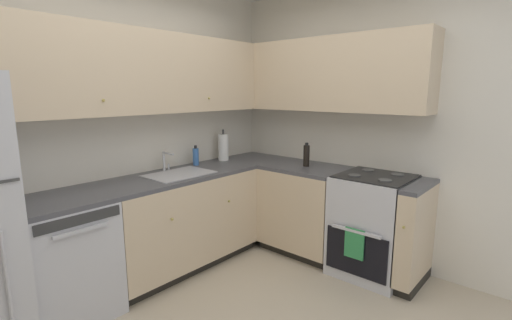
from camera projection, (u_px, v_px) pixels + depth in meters
name	position (u px, v px, depth m)	size (l,w,h in m)	color
wall_back	(114.00, 129.00, 3.14)	(3.63, 0.05, 2.65)	silver
wall_right	(382.00, 126.00, 3.41)	(0.05, 3.33, 2.65)	silver
dishwasher	(66.00, 260.00, 2.64)	(0.60, 0.63, 0.87)	silver
lower_cabinets_back	(181.00, 222.00, 3.42)	(1.47, 0.62, 0.87)	beige
countertop_back	(179.00, 175.00, 3.33)	(2.68, 0.60, 0.04)	#4C4C51
lower_cabinets_right	(320.00, 214.00, 3.63)	(0.62, 1.56, 0.87)	beige
countertop_right	(321.00, 170.00, 3.54)	(0.60, 1.56, 0.03)	#4C4C51
oven_range	(373.00, 224.00, 3.29)	(0.68, 0.62, 1.05)	silver
upper_cabinets_back	(150.00, 73.00, 3.13)	(2.36, 0.34, 0.69)	beige
upper_cabinets_right	(321.00, 75.00, 3.55)	(0.32, 2.09, 0.69)	beige
sink	(180.00, 179.00, 3.30)	(0.58, 0.40, 0.10)	#B7B7BC
faucet	(166.00, 159.00, 3.41)	(0.07, 0.16, 0.18)	silver
soap_bottle	(196.00, 156.00, 3.69)	(0.06, 0.06, 0.20)	#3F72BF
paper_towel_roll	(223.00, 147.00, 3.94)	(0.11, 0.11, 0.35)	white
oil_bottle	(306.00, 155.00, 3.63)	(0.06, 0.06, 0.24)	black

